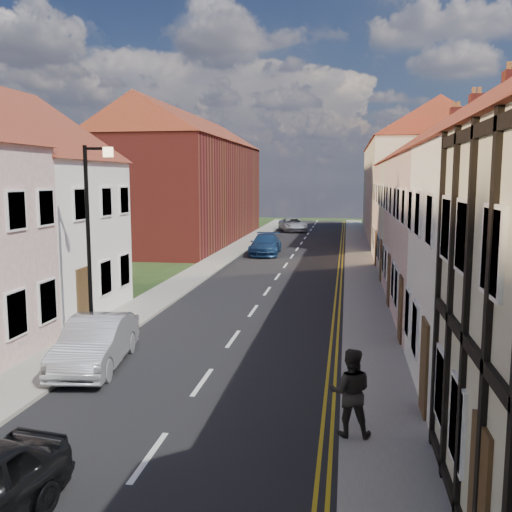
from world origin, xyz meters
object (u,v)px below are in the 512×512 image
object	(u,v)px
car_mid	(96,343)
pedestrian_right	(350,392)
lamppost	(91,235)
car_far	(265,245)
car_distant	(293,225)

from	to	relation	value
car_mid	pedestrian_right	size ratio (longest dim) A/B	2.38
pedestrian_right	lamppost	bearing A→B (deg)	-32.08
car_mid	car_far	bearing A→B (deg)	79.15
car_distant	lamppost	bearing A→B (deg)	-108.65
car_far	car_distant	bearing A→B (deg)	86.85
lamppost	car_mid	xyz separation A→B (m)	(0.61, -1.28, -2.85)
car_far	car_distant	world-z (taller)	car_far
lamppost	pedestrian_right	distance (m)	9.21
car_distant	car_mid	bearing A→B (deg)	-107.71
lamppost	car_distant	bearing A→B (deg)	86.92
car_mid	lamppost	bearing A→B (deg)	107.90
car_mid	pedestrian_right	distance (m)	7.70
lamppost	pedestrian_right	world-z (taller)	lamppost
lamppost	car_distant	distance (m)	40.29
car_mid	car_distant	distance (m)	41.43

